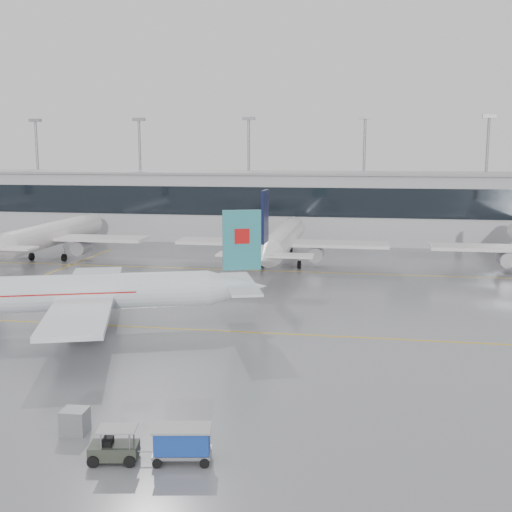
% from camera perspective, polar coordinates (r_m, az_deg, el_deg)
% --- Properties ---
extents(ground, '(320.00, 320.00, 0.00)m').
position_cam_1_polar(ground, '(58.52, -1.99, -6.72)').
color(ground, gray).
rests_on(ground, ground).
extents(taxi_line_main, '(120.00, 0.25, 0.01)m').
position_cam_1_polar(taxi_line_main, '(58.52, -1.99, -6.72)').
color(taxi_line_main, gold).
rests_on(taxi_line_main, ground).
extents(taxi_line_north, '(120.00, 0.25, 0.01)m').
position_cam_1_polar(taxi_line_north, '(87.34, 1.99, -1.35)').
color(taxi_line_north, gold).
rests_on(taxi_line_north, ground).
extents(taxi_line_cross, '(0.25, 60.00, 0.01)m').
position_cam_1_polar(taxi_line_cross, '(83.00, -20.52, -2.51)').
color(taxi_line_cross, gold).
rests_on(taxi_line_cross, ground).
extents(terminal, '(180.00, 15.00, 12.00)m').
position_cam_1_polar(terminal, '(118.06, 4.11, 4.36)').
color(terminal, '#A6A6AA').
rests_on(terminal, ground).
extents(terminal_glass, '(180.00, 0.20, 5.00)m').
position_cam_1_polar(terminal_glass, '(110.45, 3.73, 4.81)').
color(terminal_glass, black).
rests_on(terminal_glass, ground).
extents(terminal_roof, '(182.00, 16.00, 0.40)m').
position_cam_1_polar(terminal_roof, '(117.69, 4.14, 7.37)').
color(terminal_roof, gray).
rests_on(terminal_roof, ground).
extents(light_masts, '(156.40, 1.00, 22.60)m').
position_cam_1_polar(light_masts, '(123.62, 4.42, 7.99)').
color(light_masts, gray).
rests_on(light_masts, ground).
extents(air_canada_jet, '(33.99, 27.41, 10.77)m').
position_cam_1_polar(air_canada_jet, '(60.43, -15.01, -3.21)').
color(air_canada_jet, white).
rests_on(air_canada_jet, ground).
extents(parked_jet_b, '(29.64, 36.96, 11.72)m').
position_cam_1_polar(parked_jet_b, '(100.95, -17.80, 1.79)').
color(parked_jet_b, white).
rests_on(parked_jet_b, ground).
extents(parked_jet_c, '(29.64, 36.96, 11.72)m').
position_cam_1_polar(parked_jet_c, '(90.35, 2.32, 1.39)').
color(parked_jet_c, white).
rests_on(parked_jet_c, ground).
extents(baggage_tug, '(3.89, 2.00, 1.85)m').
position_cam_1_polar(baggage_tug, '(36.03, -12.51, -16.43)').
color(baggage_tug, '#30362C').
rests_on(baggage_tug, ground).
extents(baggage_cart, '(3.30, 2.20, 1.89)m').
position_cam_1_polar(baggage_cart, '(35.27, -6.58, -16.04)').
color(baggage_cart, gray).
rests_on(baggage_cart, ground).
extents(gse_unit, '(1.51, 1.41, 1.45)m').
position_cam_1_polar(gse_unit, '(39.71, -15.80, -13.95)').
color(gse_unit, slate).
rests_on(gse_unit, ground).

